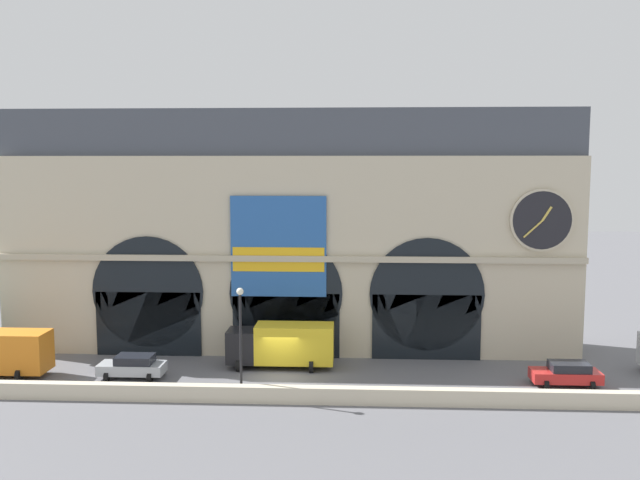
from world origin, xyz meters
TOP-DOWN VIEW (x-y plane):
  - ground_plane at (0.00, 0.00)m, footprint 200.00×200.00m
  - quay_parapet_wall at (0.00, -4.67)m, footprint 90.00×0.70m
  - station_building at (0.03, 7.70)m, footprint 43.57×5.82m
  - car_midwest at (-9.89, -0.38)m, footprint 4.40×2.22m
  - box_truck_center at (-0.04, 2.40)m, footprint 7.50×2.91m
  - car_east at (18.92, -0.55)m, footprint 4.40×2.22m
  - street_lamp_quayside at (-1.91, -3.87)m, footprint 0.44×0.44m

SIDE VIEW (x-z plane):
  - ground_plane at x=0.00m, z-range 0.00..0.00m
  - quay_parapet_wall at x=0.00m, z-range 0.00..1.03m
  - car_midwest at x=-9.89m, z-range 0.03..1.58m
  - car_east at x=18.92m, z-range 0.03..1.58m
  - box_truck_center at x=-0.04m, z-range 0.14..3.26m
  - street_lamp_quayside at x=-1.91m, z-range 0.96..7.86m
  - station_building at x=0.03m, z-range -0.24..18.21m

